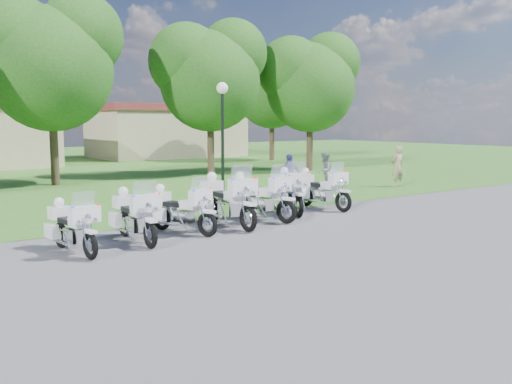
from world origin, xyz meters
TOP-DOWN VIEW (x-y plane):
  - ground at (0.00, 0.00)m, footprint 100.00×100.00m
  - grass_lawn at (0.00, 27.00)m, footprint 100.00×48.00m
  - motorcycle_0 at (-5.97, 1.06)m, footprint 0.81×2.09m
  - motorcycle_1 at (-4.39, 1.36)m, footprint 0.78×2.27m
  - motorcycle_2 at (-3.00, 1.67)m, footprint 1.18×2.13m
  - motorcycle_3 at (-1.49, 1.79)m, footprint 0.87×2.58m
  - motorcycle_4 at (-0.19, 2.07)m, footprint 1.13×2.44m
  - motorcycle_5 at (1.38, 2.57)m, footprint 1.45×2.31m
  - motorcycle_6 at (2.70, 2.59)m, footprint 0.86×2.35m
  - lamp_post at (1.82, 7.20)m, footprint 0.44×0.44m
  - tree_1 at (-2.38, 14.67)m, footprint 6.36×5.43m
  - tree_2 at (5.72, 14.62)m, footprint 6.12×5.22m
  - tree_3 at (11.70, 13.58)m, footprint 5.89×5.03m
  - tree_4 at (15.15, 21.68)m, footprint 6.14×5.24m
  - building_east at (11.00, 30.00)m, footprint 11.44×7.28m
  - bystander_a at (9.52, 5.21)m, footprint 0.67×0.46m
  - bystander_b at (6.08, 6.10)m, footprint 0.97×0.92m
  - bystander_c at (3.40, 5.07)m, footprint 1.04×0.68m

SIDE VIEW (x-z plane):
  - ground at x=0.00m, z-range 0.00..0.00m
  - grass_lawn at x=0.00m, z-range 0.00..0.01m
  - motorcycle_0 at x=-5.97m, z-range -0.11..1.29m
  - motorcycle_2 at x=-3.00m, z-range -0.12..1.37m
  - motorcycle_1 at x=-4.39m, z-range -0.12..1.40m
  - motorcycle_6 at x=2.70m, z-range -0.13..1.45m
  - motorcycle_4 at x=-0.19m, z-range -0.14..1.52m
  - motorcycle_5 at x=1.38m, z-range -0.14..1.53m
  - motorcycle_3 at x=-1.49m, z-range -0.14..1.59m
  - bystander_b at x=6.08m, z-range 0.00..1.59m
  - bystander_c at x=3.40m, z-range 0.00..1.64m
  - bystander_a at x=9.52m, z-range 0.00..1.76m
  - building_east at x=11.00m, z-range 0.02..4.12m
  - lamp_post at x=1.82m, z-range 1.09..5.39m
  - tree_3 at x=11.70m, z-range 1.27..9.13m
  - tree_2 at x=5.72m, z-range 1.32..9.48m
  - tree_4 at x=15.15m, z-range 1.32..9.51m
  - tree_1 at x=-2.38m, z-range 1.37..9.86m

